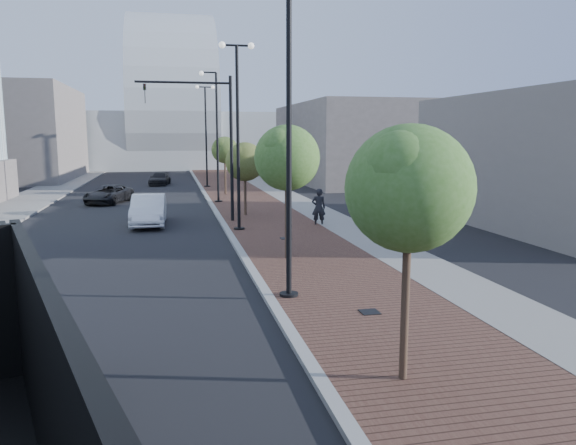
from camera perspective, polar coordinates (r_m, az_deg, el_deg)
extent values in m
cube|color=#4C2D23|center=(46.24, -4.23, 3.04)|extent=(7.00, 140.00, 0.12)
cube|color=slate|center=(46.68, -0.94, 3.13)|extent=(2.40, 140.00, 0.13)
cube|color=gray|center=(45.90, -8.57, 2.94)|extent=(0.30, 140.00, 0.14)
cube|color=slate|center=(46.95, -24.62, 2.34)|extent=(4.00, 140.00, 0.12)
cylinder|color=black|center=(10.75, -26.82, -15.35)|extent=(0.66, 1.22, 1.18)
cylinder|color=silver|center=(10.75, -26.82, -15.35)|extent=(0.54, 0.72, 0.64)
cylinder|color=black|center=(12.23, -27.19, -12.40)|extent=(0.66, 1.22, 1.18)
cylinder|color=silver|center=(12.23, -27.19, -12.40)|extent=(0.54, 0.72, 0.64)
imported|color=white|center=(30.97, -14.17, 1.27)|extent=(1.85, 5.04, 1.65)
imported|color=black|center=(41.70, -18.00, 2.79)|extent=(3.58, 5.11, 1.30)
imported|color=black|center=(55.78, -13.07, 4.42)|extent=(2.30, 4.37, 1.21)
imported|color=black|center=(29.49, 3.18, 1.54)|extent=(0.81, 0.59, 2.04)
cylinder|color=black|center=(16.62, 0.09, -7.59)|extent=(0.56, 0.56, 0.20)
cylinder|color=black|center=(15.93, 0.10, 8.19)|extent=(0.16, 0.16, 9.00)
cylinder|color=black|center=(28.17, -5.05, -0.73)|extent=(0.56, 0.56, 0.20)
cylinder|color=black|center=(27.77, -5.18, 8.50)|extent=(0.16, 0.16, 9.00)
cylinder|color=black|center=(28.10, -5.32, 17.72)|extent=(1.40, 0.10, 0.10)
sphere|color=silver|center=(28.02, -6.81, 17.72)|extent=(0.32, 0.32, 0.32)
sphere|color=silver|center=(28.19, -3.84, 17.71)|extent=(0.32, 0.32, 0.32)
cylinder|color=black|center=(39.99, -7.17, 2.12)|extent=(0.56, 0.56, 0.20)
cylinder|color=black|center=(39.71, -7.30, 8.61)|extent=(0.16, 0.16, 9.00)
cylinder|color=black|center=(39.90, -8.17, 15.07)|extent=(1.00, 0.10, 0.10)
sphere|color=silver|center=(39.86, -8.91, 14.96)|extent=(0.32, 0.32, 0.32)
cylinder|color=black|center=(51.89, -8.32, 3.67)|extent=(0.56, 0.56, 0.20)
cylinder|color=black|center=(51.68, -8.44, 8.66)|extent=(0.16, 0.16, 9.00)
cylinder|color=black|center=(51.85, -8.56, 13.64)|extent=(1.40, 0.10, 0.10)
sphere|color=silver|center=(51.81, -9.35, 13.62)|extent=(0.32, 0.32, 0.32)
sphere|color=silver|center=(51.90, -7.76, 13.65)|extent=(0.32, 0.32, 0.32)
cylinder|color=black|center=(30.76, -5.85, 7.38)|extent=(0.18, 0.18, 8.00)
cylinder|color=black|center=(30.70, -10.74, 14.00)|extent=(5.00, 0.12, 0.12)
imported|color=black|center=(30.66, -14.54, 12.75)|extent=(0.16, 0.20, 1.00)
cylinder|color=#382619|center=(10.94, 12.01, -7.35)|extent=(0.16, 0.16, 3.61)
sphere|color=#366121|center=(10.56, 12.38, 3.44)|extent=(2.41, 2.41, 2.41)
sphere|color=#366121|center=(11.02, 13.58, 2.28)|extent=(1.69, 1.69, 1.69)
sphere|color=#366121|center=(10.14, 11.59, 5.29)|extent=(1.45, 1.45, 1.45)
cylinder|color=#382619|center=(21.23, -0.11, 0.93)|extent=(0.16, 0.16, 3.73)
sphere|color=#396422|center=(21.04, -0.11, 6.69)|extent=(2.49, 2.49, 2.49)
sphere|color=#396422|center=(21.43, 0.77, 6.02)|extent=(1.75, 1.75, 1.75)
sphere|color=#396422|center=(20.67, -0.76, 7.68)|extent=(1.50, 1.50, 1.50)
cylinder|color=#382619|center=(33.02, -4.43, 3.22)|extent=(0.16, 0.16, 3.07)
sphere|color=#44501B|center=(32.89, -4.47, 6.26)|extent=(2.30, 2.30, 2.30)
sphere|color=#44501B|center=(33.26, -3.85, 5.92)|extent=(1.61, 1.61, 1.61)
sphere|color=#44501B|center=(32.55, -4.93, 6.77)|extent=(1.38, 1.38, 1.38)
cylinder|color=#382619|center=(44.89, -6.49, 4.95)|extent=(0.16, 0.16, 3.42)
sphere|color=#384D1A|center=(44.80, -6.54, 7.44)|extent=(2.13, 2.13, 2.13)
sphere|color=#384D1A|center=(45.14, -6.06, 7.15)|extent=(1.49, 1.49, 1.49)
sphere|color=#384D1A|center=(44.46, -6.89, 7.87)|extent=(1.28, 1.28, 1.28)
cube|color=#A9B1B3|center=(90.57, -11.71, 8.29)|extent=(50.00, 28.00, 8.00)
cube|color=slate|center=(67.80, -27.10, 8.16)|extent=(14.00, 20.00, 10.00)
cube|color=#5E5755|center=(58.65, 6.65, 8.12)|extent=(12.00, 22.00, 8.00)
cube|color=#665F5C|center=(32.96, 27.12, 5.68)|extent=(10.00, 16.00, 7.00)
cube|color=black|center=(15.26, 8.41, -9.10)|extent=(0.50, 0.50, 0.02)
cube|color=black|center=(25.54, -0.21, -1.63)|extent=(0.50, 0.50, 0.02)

